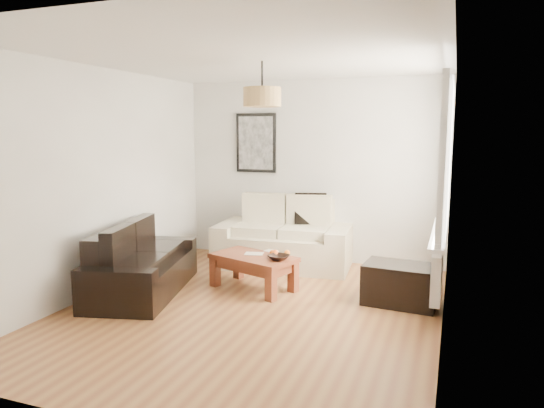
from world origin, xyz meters
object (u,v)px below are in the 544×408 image
(sofa_leather, at_px, (143,261))
(coffee_table, at_px, (253,272))
(ottoman, at_px, (401,284))
(loveseat_cream, at_px, (284,233))

(sofa_leather, distance_m, coffee_table, 1.31)
(ottoman, bearing_deg, coffee_table, -177.77)
(coffee_table, xyz_separation_m, ottoman, (1.71, 0.07, 0.02))
(coffee_table, bearing_deg, ottoman, 2.23)
(coffee_table, distance_m, ottoman, 1.71)
(sofa_leather, height_order, coffee_table, sofa_leather)
(loveseat_cream, bearing_deg, ottoman, -36.44)
(loveseat_cream, relative_size, sofa_leather, 1.07)
(loveseat_cream, relative_size, coffee_table, 1.84)
(coffee_table, relative_size, ottoman, 1.29)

